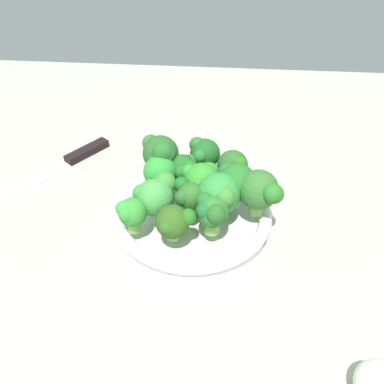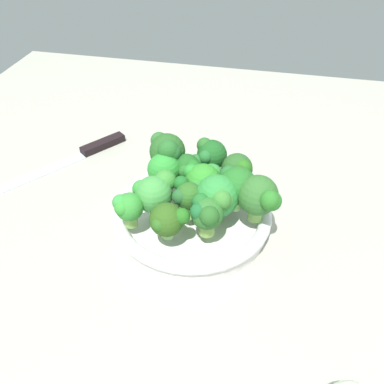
% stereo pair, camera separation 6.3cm
% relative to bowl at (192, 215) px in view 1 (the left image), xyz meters
% --- Properties ---
extents(ground_plane, '(1.30, 1.30, 0.03)m').
position_rel_bowl_xyz_m(ground_plane, '(-0.01, -0.00, -0.03)').
color(ground_plane, '#A7A898').
extents(bowl, '(0.26, 0.26, 0.04)m').
position_rel_bowl_xyz_m(bowl, '(0.00, 0.00, 0.00)').
color(bowl, white).
rests_on(bowl, ground_plane).
extents(broccoli_floret_0, '(0.05, 0.06, 0.06)m').
position_rel_bowl_xyz_m(broccoli_floret_0, '(-0.07, 0.02, 0.05)').
color(broccoli_floret_0, '#8DCE69').
rests_on(broccoli_floret_0, bowl).
extents(broccoli_floret_1, '(0.07, 0.06, 0.07)m').
position_rel_bowl_xyz_m(broccoli_floret_1, '(0.02, -0.01, 0.06)').
color(broccoli_floret_1, '#91C863').
rests_on(broccoli_floret_1, bowl).
extents(broccoli_floret_2, '(0.07, 0.07, 0.07)m').
position_rel_bowl_xyz_m(broccoli_floret_2, '(-0.02, -0.04, 0.06)').
color(broccoli_floret_2, '#99CA65').
rests_on(broccoli_floret_2, bowl).
extents(broccoli_floret_3, '(0.05, 0.05, 0.06)m').
position_rel_bowl_xyz_m(broccoli_floret_3, '(-0.05, -0.03, 0.06)').
color(broccoli_floret_3, '#80B44F').
rests_on(broccoli_floret_3, bowl).
extents(broccoli_floret_4, '(0.06, 0.05, 0.07)m').
position_rel_bowl_xyz_m(broccoli_floret_4, '(0.06, -0.06, 0.06)').
color(broccoli_floret_4, '#98D169').
rests_on(broccoli_floret_4, bowl).
extents(broccoli_floret_5, '(0.07, 0.06, 0.08)m').
position_rel_bowl_xyz_m(broccoli_floret_5, '(0.07, 0.06, 0.07)').
color(broccoli_floret_5, '#84B14F').
rests_on(broccoli_floret_5, bowl).
extents(broccoli_floret_6, '(0.06, 0.06, 0.07)m').
position_rel_bowl_xyz_m(broccoli_floret_6, '(-0.02, 0.05, 0.06)').
color(broccoli_floret_6, '#86CE56').
rests_on(broccoli_floret_6, bowl).
extents(broccoli_floret_7, '(0.06, 0.06, 0.08)m').
position_rel_bowl_xyz_m(broccoli_floret_7, '(0.01, -0.07, 0.06)').
color(broccoli_floret_7, '#94DB74').
rests_on(broccoli_floret_7, bowl).
extents(broccoli_floret_8, '(0.06, 0.05, 0.07)m').
position_rel_bowl_xyz_m(broccoli_floret_8, '(0.09, -0.01, 0.06)').
color(broccoli_floret_8, '#8FC866').
rests_on(broccoli_floret_8, bowl).
extents(broccoli_floret_9, '(0.06, 0.05, 0.06)m').
position_rel_bowl_xyz_m(broccoli_floret_9, '(0.05, 0.02, 0.05)').
color(broccoli_floret_9, '#96D969').
rests_on(broccoli_floret_9, bowl).
extents(broccoli_floret_10, '(0.06, 0.05, 0.06)m').
position_rel_bowl_xyz_m(broccoli_floret_10, '(0.04, 0.06, 0.05)').
color(broccoli_floret_10, '#81B24D').
rests_on(broccoli_floret_10, bowl).
extents(broccoli_floret_11, '(0.04, 0.04, 0.06)m').
position_rel_bowl_xyz_m(broccoli_floret_11, '(-0.06, 0.08, 0.05)').
color(broccoli_floret_11, '#7CB14C').
rests_on(broccoli_floret_11, bowl).
extents(broccoli_floret_12, '(0.06, 0.07, 0.08)m').
position_rel_bowl_xyz_m(broccoli_floret_12, '(-0.01, -0.10, 0.07)').
color(broccoli_floret_12, '#7BB14E').
rests_on(broccoli_floret_12, bowl).
extents(broccoli_floret_13, '(0.05, 0.05, 0.06)m').
position_rel_bowl_xyz_m(broccoli_floret_13, '(-0.02, 0.00, 0.06)').
color(broccoli_floret_13, '#8FD865').
rests_on(broccoli_floret_13, bowl).
extents(knife, '(0.23, 0.18, 0.01)m').
position_rel_bowl_xyz_m(knife, '(0.14, 0.26, -0.01)').
color(knife, silver).
rests_on(knife, ground_plane).
extents(garlic_bulb, '(0.05, 0.05, 0.05)m').
position_rel_bowl_xyz_m(garlic_bulb, '(-0.26, -0.23, 0.01)').
color(garlic_bulb, silver).
rests_on(garlic_bulb, ground_plane).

